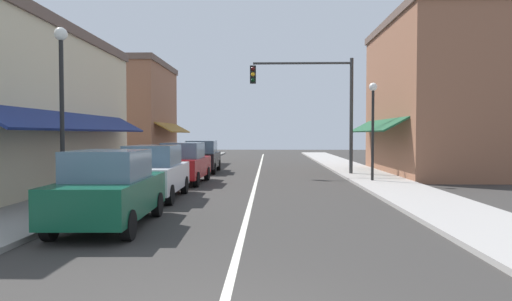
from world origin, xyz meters
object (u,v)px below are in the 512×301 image
object	(u,v)px
parked_car_far_left	(202,157)
traffic_signal_mast_arm	(317,96)
parked_car_second_left	(154,172)
parked_car_nearest_left	(110,189)
parked_car_third_left	(184,163)
street_lamp_left_near	(62,89)
street_lamp_right_mid	(373,115)

from	to	relation	value
parked_car_far_left	traffic_signal_mast_arm	world-z (taller)	traffic_signal_mast_arm
parked_car_second_left	parked_car_nearest_left	bearing A→B (deg)	-89.21
parked_car_third_left	street_lamp_left_near	size ratio (longest dim) A/B	0.82
parked_car_nearest_left	street_lamp_right_mid	world-z (taller)	street_lamp_right_mid
parked_car_nearest_left	parked_car_second_left	size ratio (longest dim) A/B	1.00
parked_car_nearest_left	street_lamp_right_mid	bearing A→B (deg)	48.21
parked_car_nearest_left	parked_car_third_left	xyz separation A→B (m)	(-0.02, 9.31, 0.00)
traffic_signal_mast_arm	parked_car_far_left	bearing A→B (deg)	163.52
parked_car_second_left	parked_car_far_left	bearing A→B (deg)	88.55
parked_car_third_left	street_lamp_left_near	xyz separation A→B (m)	(-2.07, -7.08, 2.52)
parked_car_third_left	street_lamp_right_mid	distance (m)	8.47
parked_car_third_left	street_lamp_left_near	bearing A→B (deg)	-104.84
parked_car_nearest_left	parked_car_far_left	size ratio (longest dim) A/B	1.01
parked_car_second_left	parked_car_third_left	bearing A→B (deg)	87.48
parked_car_second_left	street_lamp_left_near	xyz separation A→B (m)	(-1.95, -2.36, 2.52)
traffic_signal_mast_arm	street_lamp_left_near	world-z (taller)	traffic_signal_mast_arm
parked_car_nearest_left	traffic_signal_mast_arm	world-z (taller)	traffic_signal_mast_arm
parked_car_third_left	parked_car_second_left	bearing A→B (deg)	-90.05
parked_car_second_left	parked_car_third_left	xyz separation A→B (m)	(0.12, 4.72, 0.00)
parked_car_nearest_left	parked_car_far_left	xyz separation A→B (m)	(-0.07, 15.08, 0.00)
parked_car_third_left	traffic_signal_mast_arm	world-z (taller)	traffic_signal_mast_arm
parked_car_nearest_left	street_lamp_right_mid	distance (m)	12.86
parked_car_third_left	street_lamp_right_mid	size ratio (longest dim) A/B	0.95
traffic_signal_mast_arm	parked_car_third_left	bearing A→B (deg)	-147.31
traffic_signal_mast_arm	street_lamp_left_near	xyz separation A→B (m)	(-8.20, -11.02, -0.71)
parked_car_nearest_left	parked_car_far_left	distance (m)	15.08
parked_car_third_left	traffic_signal_mast_arm	size ratio (longest dim) A/B	0.69
street_lamp_right_mid	parked_car_far_left	bearing A→B (deg)	146.92
parked_car_third_left	street_lamp_right_mid	bearing A→B (deg)	4.21
parked_car_nearest_left	street_lamp_left_near	bearing A→B (deg)	131.51
parked_car_second_left	traffic_signal_mast_arm	xyz separation A→B (m)	(6.26, 8.66, 3.23)
parked_car_far_left	parked_car_second_left	bearing A→B (deg)	-91.39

